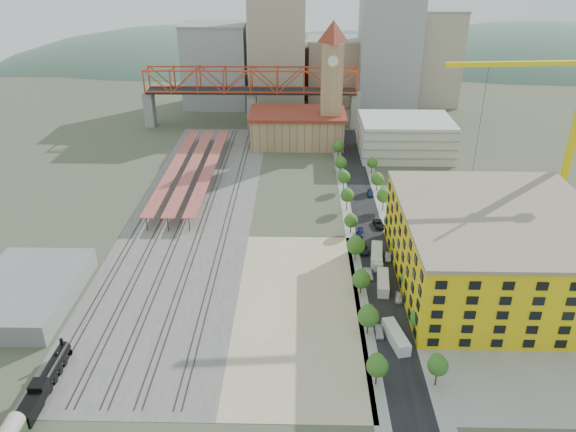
{
  "coord_description": "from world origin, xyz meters",
  "views": [
    {
      "loc": [
        -4.11,
        -134.96,
        74.32
      ],
      "look_at": [
        -6.89,
        -4.84,
        10.0
      ],
      "focal_mm": 35.0,
      "sensor_mm": 36.0,
      "label": 1
    }
  ],
  "objects_px": {
    "locomotive": "(47,379)",
    "site_trailer_d": "(376,255)",
    "site_trailer_c": "(377,260)",
    "clock_tower": "(332,73)",
    "car_0": "(379,332)",
    "tower_crane": "(566,113)",
    "construction_building": "(496,249)",
    "site_trailer_b": "(383,283)",
    "site_trailer_a": "(396,337)"
  },
  "relations": [
    {
      "from": "clock_tower",
      "to": "site_trailer_a",
      "type": "xyz_separation_m",
      "value": [
        8.0,
        -122.7,
        -27.34
      ]
    },
    {
      "from": "car_0",
      "to": "tower_crane",
      "type": "bearing_deg",
      "value": 47.36
    },
    {
      "from": "construction_building",
      "to": "clock_tower",
      "type": "bearing_deg",
      "value": 108.78
    },
    {
      "from": "locomotive",
      "to": "site_trailer_a",
      "type": "height_order",
      "value": "locomotive"
    },
    {
      "from": "construction_building",
      "to": "site_trailer_a",
      "type": "height_order",
      "value": "construction_building"
    },
    {
      "from": "locomotive",
      "to": "site_trailer_c",
      "type": "relative_size",
      "value": 2.43
    },
    {
      "from": "clock_tower",
      "to": "tower_crane",
      "type": "relative_size",
      "value": 0.96
    },
    {
      "from": "site_trailer_b",
      "to": "site_trailer_c",
      "type": "height_order",
      "value": "site_trailer_b"
    },
    {
      "from": "tower_crane",
      "to": "site_trailer_b",
      "type": "xyz_separation_m",
      "value": [
        -49.88,
        -32.88,
        -32.11
      ]
    },
    {
      "from": "clock_tower",
      "to": "site_trailer_c",
      "type": "bearing_deg",
      "value": -85.01
    },
    {
      "from": "car_0",
      "to": "construction_building",
      "type": "bearing_deg",
      "value": 38.62
    },
    {
      "from": "clock_tower",
      "to": "site_trailer_d",
      "type": "distance_m",
      "value": 94.07
    },
    {
      "from": "tower_crane",
      "to": "site_trailer_d",
      "type": "bearing_deg",
      "value": -158.09
    },
    {
      "from": "car_0",
      "to": "locomotive",
      "type": "bearing_deg",
      "value": -161.57
    },
    {
      "from": "site_trailer_a",
      "to": "site_trailer_d",
      "type": "bearing_deg",
      "value": 77.08
    },
    {
      "from": "locomotive",
      "to": "site_trailer_d",
      "type": "xyz_separation_m",
      "value": [
        66.0,
        47.43,
        -0.52
      ]
    },
    {
      "from": "car_0",
      "to": "site_trailer_d",
      "type": "bearing_deg",
      "value": 87.96
    },
    {
      "from": "site_trailer_a",
      "to": "site_trailer_b",
      "type": "bearing_deg",
      "value": 77.08
    },
    {
      "from": "clock_tower",
      "to": "tower_crane",
      "type": "height_order",
      "value": "tower_crane"
    },
    {
      "from": "tower_crane",
      "to": "site_trailer_c",
      "type": "bearing_deg",
      "value": -156.12
    },
    {
      "from": "site_trailer_b",
      "to": "construction_building",
      "type": "bearing_deg",
      "value": 11.6
    },
    {
      "from": "construction_building",
      "to": "locomotive",
      "type": "relative_size",
      "value": 2.42
    },
    {
      "from": "site_trailer_c",
      "to": "site_trailer_d",
      "type": "relative_size",
      "value": 0.82
    },
    {
      "from": "tower_crane",
      "to": "site_trailer_a",
      "type": "bearing_deg",
      "value": -133.22
    },
    {
      "from": "site_trailer_a",
      "to": "site_trailer_d",
      "type": "distance_m",
      "value": 33.02
    },
    {
      "from": "locomotive",
      "to": "tower_crane",
      "type": "relative_size",
      "value": 0.39
    },
    {
      "from": "clock_tower",
      "to": "car_0",
      "type": "bearing_deg",
      "value": -87.62
    },
    {
      "from": "clock_tower",
      "to": "site_trailer_b",
      "type": "relative_size",
      "value": 5.3
    },
    {
      "from": "construction_building",
      "to": "site_trailer_c",
      "type": "bearing_deg",
      "value": 162.29
    },
    {
      "from": "site_trailer_b",
      "to": "site_trailer_d",
      "type": "relative_size",
      "value": 0.94
    },
    {
      "from": "site_trailer_d",
      "to": "car_0",
      "type": "relative_size",
      "value": 2.4
    },
    {
      "from": "site_trailer_d",
      "to": "site_trailer_b",
      "type": "bearing_deg",
      "value": -82.43
    },
    {
      "from": "clock_tower",
      "to": "site_trailer_b",
      "type": "height_order",
      "value": "clock_tower"
    },
    {
      "from": "site_trailer_c",
      "to": "site_trailer_d",
      "type": "height_order",
      "value": "site_trailer_d"
    },
    {
      "from": "tower_crane",
      "to": "site_trailer_c",
      "type": "height_order",
      "value": "tower_crane"
    },
    {
      "from": "clock_tower",
      "to": "car_0",
      "type": "height_order",
      "value": "clock_tower"
    },
    {
      "from": "clock_tower",
      "to": "tower_crane",
      "type": "bearing_deg",
      "value": -50.26
    },
    {
      "from": "locomotive",
      "to": "site_trailer_b",
      "type": "distance_m",
      "value": 74.53
    },
    {
      "from": "site_trailer_a",
      "to": "clock_tower",
      "type": "bearing_deg",
      "value": 80.81
    },
    {
      "from": "clock_tower",
      "to": "site_trailer_d",
      "type": "xyz_separation_m",
      "value": [
        8.0,
        -89.67,
        -27.27
      ]
    },
    {
      "from": "site_trailer_c",
      "to": "site_trailer_d",
      "type": "bearing_deg",
      "value": 93.85
    },
    {
      "from": "clock_tower",
      "to": "site_trailer_d",
      "type": "height_order",
      "value": "clock_tower"
    },
    {
      "from": "tower_crane",
      "to": "car_0",
      "type": "bearing_deg",
      "value": -136.18
    },
    {
      "from": "site_trailer_c",
      "to": "car_0",
      "type": "relative_size",
      "value": 1.98
    },
    {
      "from": "car_0",
      "to": "clock_tower",
      "type": "bearing_deg",
      "value": 95.93
    },
    {
      "from": "construction_building",
      "to": "site_trailer_b",
      "type": "relative_size",
      "value": 5.15
    },
    {
      "from": "tower_crane",
      "to": "site_trailer_b",
      "type": "bearing_deg",
      "value": -146.61
    },
    {
      "from": "site_trailer_a",
      "to": "construction_building",
      "type": "bearing_deg",
      "value": 28.21
    },
    {
      "from": "site_trailer_c",
      "to": "site_trailer_d",
      "type": "distance_m",
      "value": 2.03
    },
    {
      "from": "tower_crane",
      "to": "site_trailer_c",
      "type": "relative_size",
      "value": 6.31
    }
  ]
}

